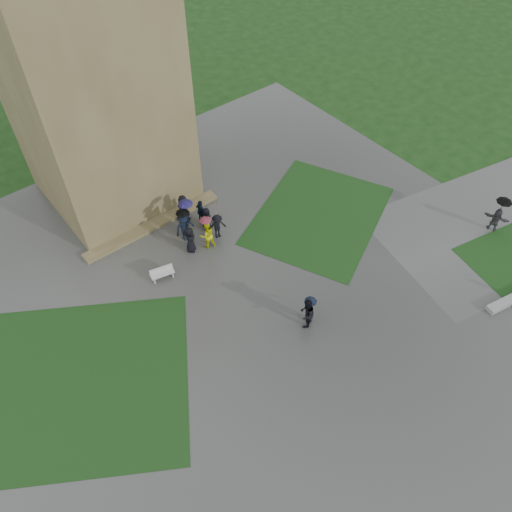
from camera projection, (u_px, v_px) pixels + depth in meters
ground at (264, 343)px, 24.79m from camera, size 120.00×120.00×0.00m
plaza at (240, 317)px, 25.82m from camera, size 34.00×34.00×0.02m
lawn_inset_left at (70, 383)px, 23.29m from camera, size 14.10×13.46×0.01m
lawn_inset_right at (319, 215)px, 30.94m from camera, size 11.12×10.15×0.01m
tower at (83, 57)px, 25.92m from camera, size 8.00×8.00×18.00m
tower_plinth at (153, 225)px, 30.22m from camera, size 9.00×0.80×0.22m
bench at (162, 273)px, 27.30m from camera, size 1.37×0.70×0.76m
visitor_cluster at (197, 221)px, 28.99m from camera, size 2.91×3.43×2.59m
pedestrian_mid at (310, 309)px, 25.09m from camera, size 1.12×1.25×1.73m
pedestrian_near at (307, 314)px, 24.81m from camera, size 1.06×0.88×1.90m
pedestrian_path at (498, 214)px, 29.27m from camera, size 0.98×1.53×2.41m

